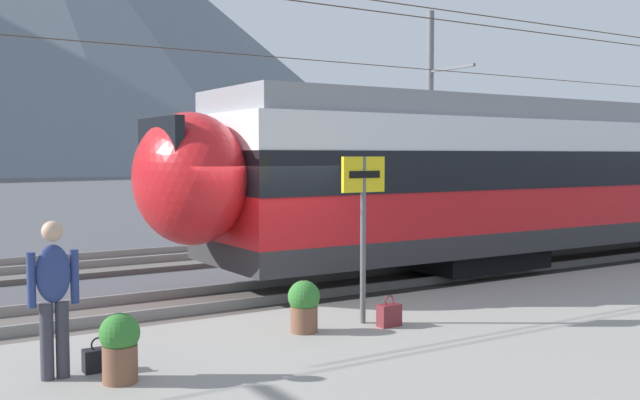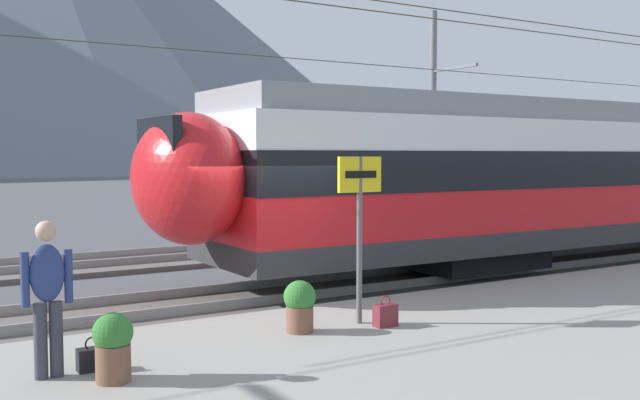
{
  "view_description": "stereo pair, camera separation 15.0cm",
  "coord_description": "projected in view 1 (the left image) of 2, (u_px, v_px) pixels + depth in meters",
  "views": [
    {
      "loc": [
        -5.39,
        -10.51,
        2.68
      ],
      "look_at": [
        2.8,
        2.58,
        1.71
      ],
      "focal_mm": 40.54,
      "sensor_mm": 36.0,
      "label": 1
    },
    {
      "loc": [
        -5.26,
        -10.58,
        2.68
      ],
      "look_at": [
        2.8,
        2.58,
        1.71
      ],
      "focal_mm": 40.54,
      "sensor_mm": 36.0,
      "label": 2
    }
  ],
  "objects": [
    {
      "name": "platform_sign",
      "position": [
        363.0,
        202.0,
        10.13
      ],
      "size": [
        0.7,
        0.08,
        2.36
      ],
      "color": "#59595B",
      "rests_on": "platform_slab"
    },
    {
      "name": "handbag_beside_passenger",
      "position": [
        98.0,
        359.0,
        7.95
      ],
      "size": [
        0.32,
        0.18,
        0.38
      ],
      "color": "black",
      "rests_on": "platform_slab"
    },
    {
      "name": "potted_plant_platform_edge",
      "position": [
        304.0,
        303.0,
        9.69
      ],
      "size": [
        0.43,
        0.43,
        0.7
      ],
      "color": "brown",
      "rests_on": "platform_slab"
    },
    {
      "name": "track_far",
      "position": [
        132.0,
        262.0,
        17.63
      ],
      "size": [
        120.0,
        3.0,
        0.28
      ],
      "color": "#5B5651",
      "rests_on": "ground"
    },
    {
      "name": "platform_slab",
      "position": [
        439.0,
        379.0,
        8.15
      ],
      "size": [
        120.0,
        7.22,
        0.29
      ],
      "primitive_type": "cube",
      "color": "gray",
      "rests_on": "ground"
    },
    {
      "name": "track_near",
      "position": [
        233.0,
        303.0,
        12.75
      ],
      "size": [
        120.0,
        3.0,
        0.28
      ],
      "color": "#5B5651",
      "rests_on": "ground"
    },
    {
      "name": "catenary_mast_far_side",
      "position": [
        433.0,
        117.0,
        24.84
      ],
      "size": [
        44.44,
        2.29,
        7.61
      ],
      "color": "slate",
      "rests_on": "ground"
    },
    {
      "name": "passenger_walking",
      "position": [
        54.0,
        291.0,
        7.64
      ],
      "size": [
        0.53,
        0.22,
        1.69
      ],
      "color": "#383842",
      "rests_on": "platform_slab"
    },
    {
      "name": "ground_plane",
      "position": [
        259.0,
        317.0,
        11.91
      ],
      "size": [
        400.0,
        400.0,
        0.0
      ],
      "primitive_type": "plane",
      "color": "#4C4C51"
    },
    {
      "name": "handbag_near_sign",
      "position": [
        389.0,
        315.0,
        10.03
      ],
      "size": [
        0.32,
        0.18,
        0.44
      ],
      "color": "maroon",
      "rests_on": "platform_slab"
    },
    {
      "name": "potted_plant_by_shelter",
      "position": [
        120.0,
        344.0,
        7.54
      ],
      "size": [
        0.42,
        0.42,
        0.74
      ],
      "color": "brown",
      "rests_on": "platform_slab"
    }
  ]
}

